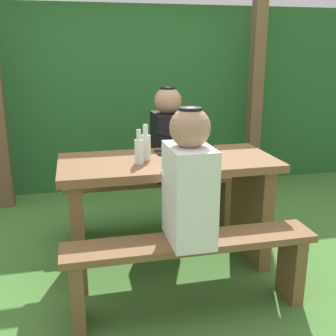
% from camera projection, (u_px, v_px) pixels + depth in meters
% --- Properties ---
extents(ground_plane, '(12.00, 12.00, 0.00)m').
position_uv_depth(ground_plane, '(168.00, 263.00, 2.88)').
color(ground_plane, '#477C35').
extents(hedge_backdrop, '(6.40, 0.96, 1.87)m').
position_uv_depth(hedge_backdrop, '(125.00, 95.00, 4.66)').
color(hedge_backdrop, '#285F2C').
rests_on(hedge_backdrop, ground_plane).
extents(pergola_post_right, '(0.12, 0.12, 2.06)m').
position_uv_depth(pergola_post_right, '(256.00, 91.00, 4.19)').
color(pergola_post_right, brown).
rests_on(pergola_post_right, ground_plane).
extents(picnic_table, '(1.40, 0.64, 0.75)m').
position_uv_depth(picnic_table, '(168.00, 194.00, 2.74)').
color(picnic_table, brown).
rests_on(picnic_table, ground_plane).
extents(bench_near, '(1.40, 0.24, 0.45)m').
position_uv_depth(bench_near, '(191.00, 260.00, 2.27)').
color(bench_near, brown).
rests_on(bench_near, ground_plane).
extents(bench_far, '(1.40, 0.24, 0.45)m').
position_uv_depth(bench_far, '(152.00, 193.00, 3.32)').
color(bench_far, brown).
rests_on(bench_far, ground_plane).
extents(person_white_shirt, '(0.25, 0.35, 0.72)m').
position_uv_depth(person_white_shirt, '(189.00, 181.00, 2.14)').
color(person_white_shirt, white).
rests_on(person_white_shirt, bench_near).
extents(person_black_coat, '(0.25, 0.35, 0.72)m').
position_uv_depth(person_black_coat, '(168.00, 137.00, 3.21)').
color(person_black_coat, black).
rests_on(person_black_coat, bench_far).
extents(drinking_glass, '(0.08, 0.08, 0.08)m').
position_uv_depth(drinking_glass, '(180.00, 149.00, 2.76)').
color(drinking_glass, silver).
rests_on(drinking_glass, picnic_table).
extents(bottle_left, '(0.07, 0.07, 0.23)m').
position_uv_depth(bottle_left, '(146.00, 146.00, 2.63)').
color(bottle_left, silver).
rests_on(bottle_left, picnic_table).
extents(bottle_right, '(0.06, 0.06, 0.22)m').
position_uv_depth(bottle_right, '(139.00, 150.00, 2.54)').
color(bottle_right, silver).
rests_on(bottle_right, picnic_table).
extents(cell_phone, '(0.08, 0.14, 0.01)m').
position_uv_depth(cell_phone, '(161.00, 153.00, 2.81)').
color(cell_phone, black).
rests_on(cell_phone, picnic_table).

